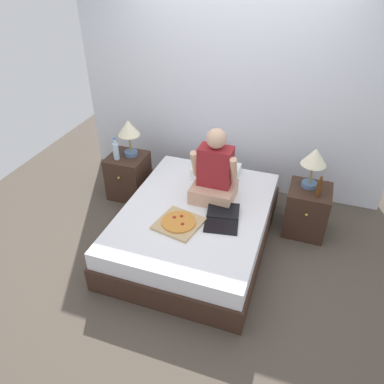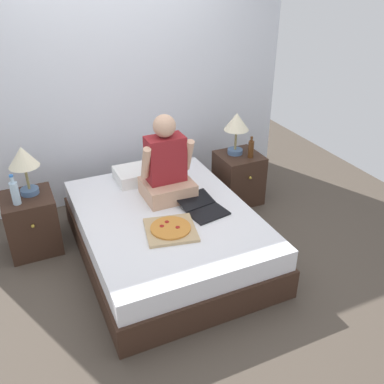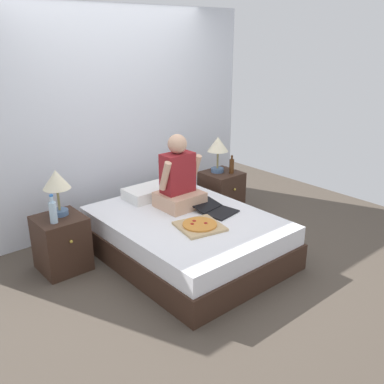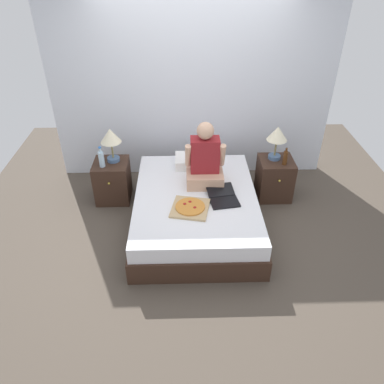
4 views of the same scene
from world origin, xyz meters
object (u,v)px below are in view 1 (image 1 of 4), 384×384
nightstand_left (129,176)px  water_bottle (116,150)px  beer_bottle (319,188)px  laptop (222,221)px  pizza_box (179,223)px  bed (195,226)px  lamp_on_left_nightstand (129,130)px  nightstand_right (307,210)px  lamp_on_right_nightstand (314,159)px  person_seated (215,174)px

nightstand_left → water_bottle: bearing=-131.7°
nightstand_left → beer_bottle: beer_bottle is taller
laptop → pizza_box: (-0.38, -0.17, -0.00)m
bed → lamp_on_left_nightstand: (-1.04, 0.65, 0.65)m
nightstand_right → laptop: size_ratio=1.19×
nightstand_left → pizza_box: nightstand_left is taller
bed → lamp_on_right_nightstand: size_ratio=4.28×
nightstand_right → person_seated: person_seated is taller
water_bottle → beer_bottle: 2.31m
nightstand_left → water_bottle: 0.40m
nightstand_left → lamp_on_left_nightstand: bearing=51.4°
person_seated → laptop: 0.51m
lamp_on_left_nightstand → laptop: 1.61m
bed → laptop: 0.42m
bed → beer_bottle: 1.32m
water_bottle → person_seated: 1.30m
lamp_on_left_nightstand → person_seated: bearing=-18.3°
water_bottle → nightstand_left: bearing=48.3°
water_bottle → person_seated: (1.28, -0.24, 0.08)m
beer_bottle → bed: bearing=-156.6°
nightstand_left → lamp_on_left_nightstand: (0.04, 0.05, 0.60)m
pizza_box → beer_bottle: bearing=32.7°
nightstand_left → water_bottle: (-0.08, -0.09, 0.39)m
bed → laptop: size_ratio=4.18×
nightstand_right → nightstand_left: bearing=180.0°
lamp_on_left_nightstand → water_bottle: (-0.12, -0.14, -0.22)m
water_bottle → lamp_on_left_nightstand: bearing=49.4°
bed → person_seated: person_seated is taller
nightstand_right → laptop: (-0.77, -0.72, 0.20)m
water_bottle → pizza_box: water_bottle is taller
water_bottle → lamp_on_right_nightstand: bearing=3.6°
water_bottle → nightstand_right: water_bottle is taller
nightstand_right → lamp_on_right_nightstand: 0.60m
laptop → pizza_box: size_ratio=0.98×
nightstand_left → pizza_box: bearing=-41.3°
water_bottle → laptop: (1.47, -0.63, -0.19)m
nightstand_left → person_seated: person_seated is taller
water_bottle → beer_bottle: water_bottle is taller
bed → lamp_on_left_nightstand: bearing=148.1°
water_bottle → pizza_box: 1.36m
water_bottle → nightstand_right: 2.28m
nightstand_left → pizza_box: (1.01, -0.88, 0.20)m
laptop → pizza_box: 0.42m
water_bottle → person_seated: person_seated is taller
nightstand_left → bed: bearing=-29.0°
nightstand_left → laptop: nightstand_left is taller
beer_bottle → lamp_on_left_nightstand: bearing=176.1°
lamp_on_right_nightstand → laptop: bearing=-133.9°
laptop → lamp_on_right_nightstand: bearing=46.1°
lamp_on_left_nightstand → beer_bottle: 2.21m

